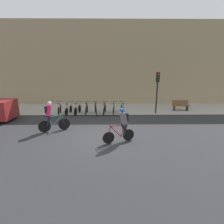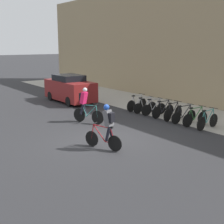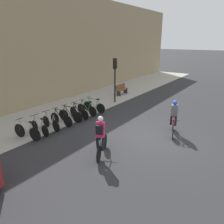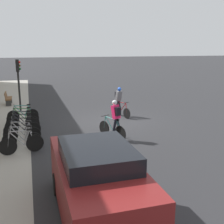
{
  "view_description": "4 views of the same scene",
  "coord_description": "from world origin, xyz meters",
  "px_view_note": "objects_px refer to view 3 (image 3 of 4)",
  "views": [
    {
      "loc": [
        0.32,
        -8.86,
        3.61
      ],
      "look_at": [
        0.46,
        2.04,
        0.86
      ],
      "focal_mm": 28.0,
      "sensor_mm": 36.0,
      "label": 1
    },
    {
      "loc": [
        10.09,
        -7.16,
        3.93
      ],
      "look_at": [
        -1.24,
        1.16,
        0.83
      ],
      "focal_mm": 50.0,
      "sensor_mm": 36.0,
      "label": 2
    },
    {
      "loc": [
        -9.3,
        -3.96,
        4.57
      ],
      "look_at": [
        -1.8,
        1.22,
        1.53
      ],
      "focal_mm": 35.0,
      "sensor_mm": 36.0,
      "label": 3
    },
    {
      "loc": [
        -14.6,
        4.4,
        4.05
      ],
      "look_at": [
        -2.35,
        0.75,
        1.08
      ],
      "focal_mm": 45.0,
      "sensor_mm": 36.0,
      "label": 4
    }
  ],
  "objects_px": {
    "parked_bike_0": "(27,131)",
    "bench": "(122,89)",
    "traffic_light_pole": "(115,72)",
    "parked_bike_4": "(70,115)",
    "parked_bike_3": "(61,119)",
    "parked_bike_1": "(40,127)",
    "parked_bike_2": "(51,123)",
    "cyclist_grey": "(174,116)",
    "parked_bike_5": "(79,112)",
    "cyclist_pink": "(101,136)",
    "parked_bike_6": "(87,109)",
    "parked_bike_7": "(94,106)"
  },
  "relations": [
    {
      "from": "parked_bike_5",
      "to": "cyclist_pink",
      "type": "bearing_deg",
      "value": -127.1
    },
    {
      "from": "parked_bike_0",
      "to": "bench",
      "type": "distance_m",
      "value": 10.26
    },
    {
      "from": "parked_bike_1",
      "to": "traffic_light_pole",
      "type": "xyz_separation_m",
      "value": [
        7.09,
        0.18,
        1.91
      ]
    },
    {
      "from": "parked_bike_3",
      "to": "parked_bike_5",
      "type": "height_order",
      "value": "parked_bike_3"
    },
    {
      "from": "cyclist_grey",
      "to": "parked_bike_1",
      "type": "relative_size",
      "value": 1.1
    },
    {
      "from": "parked_bike_2",
      "to": "parked_bike_4",
      "type": "xyz_separation_m",
      "value": [
        1.45,
        0.0,
        0.01
      ]
    },
    {
      "from": "parked_bike_1",
      "to": "parked_bike_2",
      "type": "distance_m",
      "value": 0.72
    },
    {
      "from": "parked_bike_4",
      "to": "traffic_light_pole",
      "type": "xyz_separation_m",
      "value": [
        4.92,
        0.18,
        1.89
      ]
    },
    {
      "from": "cyclist_pink",
      "to": "bench",
      "type": "relative_size",
      "value": 1.26
    },
    {
      "from": "cyclist_grey",
      "to": "parked_bike_4",
      "type": "distance_m",
      "value": 5.79
    },
    {
      "from": "parked_bike_6",
      "to": "parked_bike_2",
      "type": "bearing_deg",
      "value": 179.99
    },
    {
      "from": "parked_bike_0",
      "to": "parked_bike_2",
      "type": "xyz_separation_m",
      "value": [
        1.44,
        -0.0,
        -0.02
      ]
    },
    {
      "from": "cyclist_grey",
      "to": "parked_bike_2",
      "type": "distance_m",
      "value": 6.38
    },
    {
      "from": "parked_bike_3",
      "to": "traffic_light_pole",
      "type": "bearing_deg",
      "value": 1.86
    },
    {
      "from": "parked_bike_6",
      "to": "parked_bike_7",
      "type": "bearing_deg",
      "value": 0.0
    },
    {
      "from": "parked_bike_7",
      "to": "parked_bike_4",
      "type": "bearing_deg",
      "value": 179.98
    },
    {
      "from": "parked_bike_5",
      "to": "parked_bike_3",
      "type": "bearing_deg",
      "value": 179.97
    },
    {
      "from": "bench",
      "to": "traffic_light_pole",
      "type": "bearing_deg",
      "value": -159.24
    },
    {
      "from": "parked_bike_0",
      "to": "parked_bike_3",
      "type": "height_order",
      "value": "parked_bike_0"
    },
    {
      "from": "traffic_light_pole",
      "to": "bench",
      "type": "xyz_separation_m",
      "value": [
        2.38,
        0.9,
        -1.83
      ]
    },
    {
      "from": "cyclist_grey",
      "to": "parked_bike_2",
      "type": "xyz_separation_m",
      "value": [
        -3.21,
        5.49,
        -0.56
      ]
    },
    {
      "from": "parked_bike_5",
      "to": "parked_bike_0",
      "type": "bearing_deg",
      "value": 179.97
    },
    {
      "from": "parked_bike_2",
      "to": "parked_bike_5",
      "type": "distance_m",
      "value": 2.17
    },
    {
      "from": "parked_bike_3",
      "to": "cyclist_grey",
      "type": "bearing_deg",
      "value": -65.64
    },
    {
      "from": "parked_bike_0",
      "to": "parked_bike_5",
      "type": "height_order",
      "value": "parked_bike_0"
    },
    {
      "from": "parked_bike_1",
      "to": "bench",
      "type": "relative_size",
      "value": 1.13
    },
    {
      "from": "parked_bike_7",
      "to": "bench",
      "type": "bearing_deg",
      "value": 11.96
    },
    {
      "from": "traffic_light_pole",
      "to": "bench",
      "type": "height_order",
      "value": "traffic_light_pole"
    },
    {
      "from": "parked_bike_7",
      "to": "bench",
      "type": "height_order",
      "value": "parked_bike_7"
    },
    {
      "from": "parked_bike_1",
      "to": "parked_bike_3",
      "type": "relative_size",
      "value": 0.96
    },
    {
      "from": "parked_bike_2",
      "to": "parked_bike_4",
      "type": "height_order",
      "value": "parked_bike_4"
    },
    {
      "from": "parked_bike_0",
      "to": "bench",
      "type": "relative_size",
      "value": 1.19
    },
    {
      "from": "bench",
      "to": "parked_bike_6",
      "type": "bearing_deg",
      "value": -169.49
    },
    {
      "from": "cyclist_grey",
      "to": "parked_bike_6",
      "type": "distance_m",
      "value": 5.52
    },
    {
      "from": "parked_bike_4",
      "to": "parked_bike_6",
      "type": "distance_m",
      "value": 1.45
    },
    {
      "from": "parked_bike_4",
      "to": "traffic_light_pole",
      "type": "distance_m",
      "value": 5.27
    },
    {
      "from": "parked_bike_1",
      "to": "parked_bike_4",
      "type": "distance_m",
      "value": 2.17
    },
    {
      "from": "parked_bike_0",
      "to": "parked_bike_3",
      "type": "distance_m",
      "value": 2.17
    },
    {
      "from": "cyclist_pink",
      "to": "parked_bike_7",
      "type": "bearing_deg",
      "value": 41.73
    },
    {
      "from": "parked_bike_4",
      "to": "bench",
      "type": "height_order",
      "value": "parked_bike_4"
    },
    {
      "from": "traffic_light_pole",
      "to": "parked_bike_2",
      "type": "bearing_deg",
      "value": -178.35
    },
    {
      "from": "parked_bike_2",
      "to": "bench",
      "type": "relative_size",
      "value": 1.13
    },
    {
      "from": "parked_bike_4",
      "to": "bench",
      "type": "relative_size",
      "value": 1.15
    },
    {
      "from": "parked_bike_7",
      "to": "parked_bike_5",
      "type": "bearing_deg",
      "value": -179.97
    },
    {
      "from": "parked_bike_0",
      "to": "parked_bike_3",
      "type": "relative_size",
      "value": 1.02
    },
    {
      "from": "cyclist_pink",
      "to": "parked_bike_2",
      "type": "relative_size",
      "value": 1.11
    },
    {
      "from": "parked_bike_5",
      "to": "traffic_light_pole",
      "type": "xyz_separation_m",
      "value": [
        4.2,
        0.18,
        1.91
      ]
    },
    {
      "from": "parked_bike_3",
      "to": "parked_bike_5",
      "type": "xyz_separation_m",
      "value": [
        1.45,
        -0.0,
        -0.01
      ]
    },
    {
      "from": "cyclist_pink",
      "to": "bench",
      "type": "xyz_separation_m",
      "value": [
        9.58,
        5.05,
        -0.49
      ]
    },
    {
      "from": "parked_bike_3",
      "to": "parked_bike_4",
      "type": "relative_size",
      "value": 1.02
    }
  ]
}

